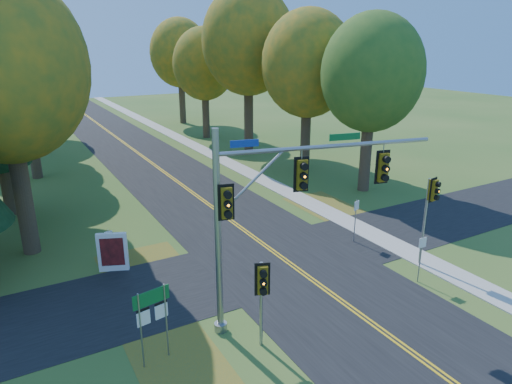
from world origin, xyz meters
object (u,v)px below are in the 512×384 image
traffic_mast (275,202)px  east_signal_pole (431,200)px  info_kiosk (113,252)px  route_sign_cluster (152,311)px

traffic_mast → east_signal_pole: bearing=14.7°
info_kiosk → route_sign_cluster: bearing=-69.6°
traffic_mast → route_sign_cluster: size_ratio=2.98×
route_sign_cluster → info_kiosk: (0.29, 7.48, -1.04)m
traffic_mast → info_kiosk: (-4.53, 7.50, -4.12)m
traffic_mast → info_kiosk: traffic_mast is taller
info_kiosk → east_signal_pole: bearing=-4.9°
traffic_mast → route_sign_cluster: 5.72m
east_signal_pole → info_kiosk: (-13.59, 7.08, -2.50)m
route_sign_cluster → traffic_mast: bearing=-11.0°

